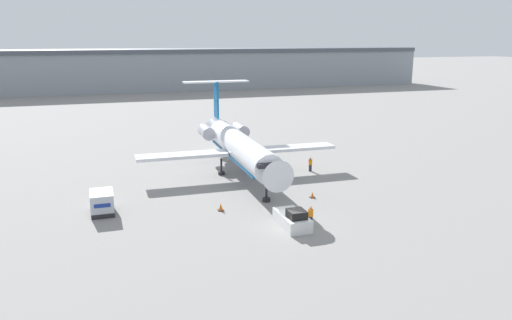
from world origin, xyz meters
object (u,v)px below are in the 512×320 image
Objects in this scene: pushback_tug at (292,219)px; luggage_cart at (102,203)px; airplane_main at (239,146)px; worker_near_tug at (311,216)px; traffic_cone_right at (312,195)px; worker_by_wing at (310,164)px; traffic_cone_left at (221,207)px.

pushback_tug is 1.41× the size of luggage_cart.
worker_near_tug is (1.34, -18.06, -2.64)m from airplane_main.
airplane_main reaches higher than traffic_cone_right.
worker_by_wing is 2.36× the size of traffic_cone_left.
worker_by_wing is at bearing 37.00° from traffic_cone_left.
pushback_tug is at bearing -28.55° from luggage_cart.
pushback_tug reaches higher than worker_by_wing.
luggage_cart reaches higher than traffic_cone_left.
luggage_cart reaches higher than pushback_tug.
airplane_main is at bearing 65.99° from traffic_cone_left.
luggage_cart is at bearing 151.45° from pushback_tug.
luggage_cart is 1.74× the size of worker_near_tug.
luggage_cart is 1.85× the size of worker_by_wing.
airplane_main is 5.97× the size of pushback_tug.
luggage_cart is at bearing 152.45° from worker_near_tug.
pushback_tug is 7.76m from traffic_cone_left.
worker_near_tug reaches higher than traffic_cone_right.
luggage_cart is 26.16m from worker_by_wing.
traffic_cone_left is (10.84, -2.74, -0.70)m from luggage_cart.
pushback_tug reaches higher than traffic_cone_left.
luggage_cart is 4.36× the size of traffic_cone_left.
airplane_main is 36.78× the size of traffic_cone_left.
pushback_tug is 7.50× the size of traffic_cone_right.
pushback_tug is 8.46m from traffic_cone_right.
worker_by_wing is 2.87× the size of traffic_cone_right.
worker_by_wing is 10.54m from traffic_cone_right.
worker_near_tug is at bearing -43.99° from traffic_cone_left.
worker_near_tug is at bearing -27.55° from luggage_cart.
airplane_main is at bearing 89.38° from pushback_tug.
traffic_cone_left is (-14.10, -10.62, -0.56)m from worker_by_wing.
worker_near_tug is 3.05× the size of traffic_cone_right.
worker_by_wing is at bearing 66.04° from worker_near_tug.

